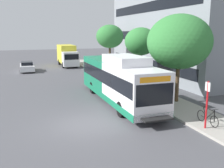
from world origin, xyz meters
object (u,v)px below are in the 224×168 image
object	(u,v)px
bus_stop_sign_pole	(207,101)
street_tree_mid_block	(141,42)
bicycle_parked	(208,117)
transit_bus	(118,80)
box_truck_background	(67,55)
street_tree_near_stop	(179,42)
parked_car_far_lane	(27,67)
street_tree_far_block	(110,37)

from	to	relation	value
bus_stop_sign_pole	street_tree_mid_block	world-z (taller)	street_tree_mid_block
bicycle_parked	street_tree_mid_block	bearing A→B (deg)	82.14
transit_bus	box_truck_background	size ratio (longest dim) A/B	1.75
transit_bus	bus_stop_sign_pole	world-z (taller)	transit_bus
bicycle_parked	street_tree_near_stop	world-z (taller)	street_tree_near_stop
bicycle_parked	street_tree_mid_block	distance (m)	12.89
bicycle_parked	parked_car_far_lane	world-z (taller)	parked_car_far_lane
street_tree_near_stop	parked_car_far_lane	world-z (taller)	street_tree_near_stop
transit_bus	street_tree_mid_block	distance (m)	7.58
street_tree_near_stop	bicycle_parked	bearing A→B (deg)	-103.40
box_truck_background	bus_stop_sign_pole	bearing A→B (deg)	-85.59
bicycle_parked	parked_car_far_lane	bearing A→B (deg)	109.63
street_tree_near_stop	box_truck_background	bearing A→B (deg)	99.20
street_tree_mid_block	street_tree_far_block	bearing A→B (deg)	91.89
bicycle_parked	box_truck_background	bearing A→B (deg)	95.49
parked_car_far_lane	box_truck_background	bearing A→B (deg)	32.20
street_tree_near_stop	street_tree_far_block	bearing A→B (deg)	89.10
bus_stop_sign_pole	street_tree_near_stop	distance (m)	6.26
street_tree_near_stop	box_truck_background	world-z (taller)	street_tree_near_stop
street_tree_near_stop	box_truck_background	xyz separation A→B (m)	(-3.96, 24.42, -2.84)
transit_bus	street_tree_mid_block	xyz separation A→B (m)	(4.53, 5.48, 2.63)
street_tree_far_block	street_tree_mid_block	bearing A→B (deg)	-88.11
bus_stop_sign_pole	bicycle_parked	xyz separation A→B (m)	(0.52, 0.46, -1.09)
bicycle_parked	box_truck_background	distance (m)	29.40
street_tree_mid_block	parked_car_far_lane	bearing A→B (deg)	129.27
parked_car_far_lane	box_truck_background	world-z (taller)	box_truck_background
parked_car_far_lane	street_tree_far_block	bearing A→B (deg)	-23.04
street_tree_near_stop	street_tree_far_block	size ratio (longest dim) A/B	1.05
bus_stop_sign_pole	street_tree_far_block	size ratio (longest dim) A/B	0.43
bus_stop_sign_pole	transit_bus	bearing A→B (deg)	107.88
bus_stop_sign_pole	street_tree_mid_block	size ratio (longest dim) A/B	0.46
transit_bus	bicycle_parked	distance (m)	7.40
street_tree_mid_block	street_tree_far_block	world-z (taller)	street_tree_far_block
parked_car_far_lane	street_tree_mid_block	bearing A→B (deg)	-50.73
bus_stop_sign_pole	bicycle_parked	world-z (taller)	bus_stop_sign_pole
transit_bus	street_tree_near_stop	size ratio (longest dim) A/B	1.91
street_tree_near_stop	parked_car_far_lane	size ratio (longest dim) A/B	1.43
street_tree_mid_block	transit_bus	bearing A→B (deg)	-129.57
bus_stop_sign_pole	street_tree_far_block	world-z (taller)	street_tree_far_block
street_tree_mid_block	parked_car_far_lane	world-z (taller)	street_tree_mid_block
transit_bus	box_truck_background	distance (m)	22.50
transit_bus	bus_stop_sign_pole	distance (m)	7.56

